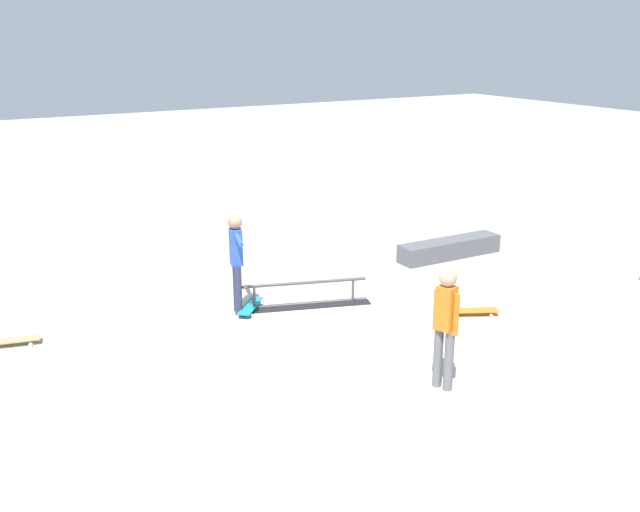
# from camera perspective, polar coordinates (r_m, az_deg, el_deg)

# --- Properties ---
(ground_plane) EXTENTS (60.00, 60.00, 0.00)m
(ground_plane) POSITION_cam_1_polar(r_m,az_deg,el_deg) (10.87, -0.41, -5.52)
(ground_plane) COLOR #ADA89E
(grind_rail) EXTENTS (2.14, 0.90, 0.44)m
(grind_rail) POSITION_cam_1_polar(r_m,az_deg,el_deg) (11.49, -1.25, -3.20)
(grind_rail) COLOR black
(grind_rail) RESTS_ON ground_plane
(skate_ledge) EXTENTS (2.22, 0.49, 0.35)m
(skate_ledge) POSITION_cam_1_polar(r_m,az_deg,el_deg) (14.24, 10.29, 0.60)
(skate_ledge) COLOR #595960
(skate_ledge) RESTS_ON ground_plane
(skater_main) EXTENTS (0.43, 1.25, 1.59)m
(skater_main) POSITION_cam_1_polar(r_m,az_deg,el_deg) (11.11, -6.69, -0.07)
(skater_main) COLOR #2D3351
(skater_main) RESTS_ON ground_plane
(skateboard_main) EXTENTS (0.68, 0.73, 0.09)m
(skateboard_main) POSITION_cam_1_polar(r_m,az_deg,el_deg) (11.44, -5.57, -4.00)
(skateboard_main) COLOR teal
(skateboard_main) RESTS_ON ground_plane
(bystander_orange_shirt) EXTENTS (0.23, 0.36, 1.56)m
(bystander_orange_shirt) POSITION_cam_1_polar(r_m,az_deg,el_deg) (8.84, 9.97, -5.22)
(bystander_orange_shirt) COLOR slate
(bystander_orange_shirt) RESTS_ON ground_plane
(loose_skateboard_natural) EXTENTS (0.82, 0.39, 0.09)m
(loose_skateboard_natural) POSITION_cam_1_polar(r_m,az_deg,el_deg) (11.07, -23.46, -6.22)
(loose_skateboard_natural) COLOR tan
(loose_skateboard_natural) RESTS_ON ground_plane
(loose_skateboard_orange) EXTENTS (0.80, 0.54, 0.09)m
(loose_skateboard_orange) POSITION_cam_1_polar(r_m,az_deg,el_deg) (11.46, 12.04, -4.29)
(loose_skateboard_orange) COLOR orange
(loose_skateboard_orange) RESTS_ON ground_plane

